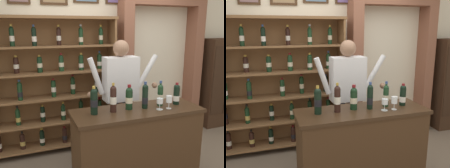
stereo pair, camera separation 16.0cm
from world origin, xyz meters
TOP-DOWN VIEW (x-y plane):
  - back_wall at (-0.00, 1.53)m, footprint 12.00×0.19m
  - wine_shelf at (-0.82, 1.28)m, footprint 2.02×0.38m
  - archway_doorway at (1.09, 1.40)m, footprint 1.54×0.45m
  - tasting_counter at (0.00, -0.00)m, footprint 1.50×0.54m
  - shopkeeper at (0.03, 0.58)m, footprint 1.02×0.22m
  - tasting_bottle_prosecco at (-0.51, 0.02)m, footprint 0.08×0.08m
  - tasting_bottle_grappa at (-0.29, 0.02)m, footprint 0.07×0.07m
  - tasting_bottle_super_tuscan at (-0.09, 0.05)m, footprint 0.08×0.08m
  - tasting_bottle_brunello at (0.10, 0.01)m, footprint 0.07×0.07m
  - tasting_bottle_rosso at (0.32, 0.04)m, footprint 0.07×0.07m
  - tasting_bottle_chianti at (0.53, 0.02)m, footprint 0.07×0.07m
  - wine_glass_right at (0.35, -0.10)m, footprint 0.07×0.07m
  - wine_glass_spare at (0.23, -0.09)m, footprint 0.07×0.07m

SIDE VIEW (x-z plane):
  - tasting_counter at x=0.00m, z-range 0.00..0.97m
  - wine_glass_spare at x=0.23m, z-range 1.00..1.13m
  - wine_glass_right at x=0.35m, z-range 1.00..1.15m
  - wine_shelf at x=-0.82m, z-range 0.06..2.09m
  - shopkeeper at x=0.03m, z-range 0.22..1.94m
  - tasting_bottle_chianti at x=0.53m, z-range 0.96..1.23m
  - tasting_bottle_rosso at x=0.32m, z-range 0.95..1.25m
  - tasting_bottle_super_tuscan at x=-0.09m, z-range 0.96..1.25m
  - tasting_bottle_brunello at x=0.10m, z-range 0.96..1.27m
  - tasting_bottle_prosecco at x=-0.51m, z-range 0.96..1.27m
  - tasting_bottle_grappa at x=-0.29m, z-range 0.96..1.29m
  - archway_doorway at x=1.09m, z-range 0.19..2.75m
  - back_wall at x=0.00m, z-range 0.00..3.26m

